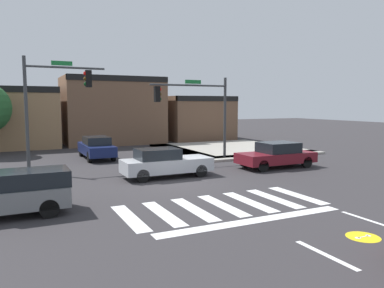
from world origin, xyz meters
name	(u,v)px	position (x,y,z in m)	size (l,w,h in m)	color
ground_plane	(174,182)	(0.00, 0.00, 0.00)	(120.00, 120.00, 0.00)	#302D30
crosswalk_near	(223,205)	(0.00, -4.50, 0.00)	(7.48, 3.13, 0.01)	silver
bike_detector_marking	(363,237)	(1.87, -9.03, 0.00)	(0.93, 0.93, 0.01)	yellow
curb_corner_northeast	(226,149)	(8.49, 9.42, 0.07)	(10.00, 10.60, 0.15)	#9E998E
storefront_row	(113,114)	(1.83, 18.92, 2.72)	(23.75, 6.18, 6.12)	#93704C
traffic_signal_northwest	(54,95)	(-4.67, 5.71, 4.19)	(4.28, 0.32, 6.19)	#383A3D
traffic_signal_northeast	(196,104)	(3.84, 5.44, 3.69)	(5.30, 0.32, 5.39)	#383A3D
car_silver	(165,163)	(0.05, 1.32, 0.74)	(4.51, 1.70, 1.48)	#B7BABF
car_gray	(7,194)	(-7.03, -2.59, 0.75)	(4.41, 1.77, 1.48)	slate
car_navy	(96,147)	(-1.73, 9.34, 0.77)	(1.73, 4.61, 1.50)	#141E4C
car_maroon	(277,155)	(6.96, 1.22, 0.74)	(4.56, 1.93, 1.47)	maroon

